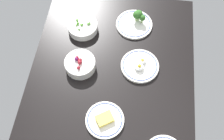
{
  "coord_description": "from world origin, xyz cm",
  "views": [
    {
      "loc": [
        -65.99,
        -8.51,
        129.24
      ],
      "look_at": [
        0.0,
        0.0,
        6.0
      ],
      "focal_mm": 42.85,
      "sensor_mm": 36.0,
      "label": 1
    }
  ],
  "objects_px": {
    "bowl_berries": "(80,64)",
    "plate_eggs": "(140,66)",
    "plate_cheese": "(104,120)",
    "bowl_peas": "(83,27)",
    "plate_broccoli": "(135,22)"
  },
  "relations": [
    {
      "from": "plate_eggs",
      "to": "plate_cheese",
      "type": "height_order",
      "value": "plate_eggs"
    },
    {
      "from": "plate_eggs",
      "to": "bowl_peas",
      "type": "height_order",
      "value": "bowl_peas"
    },
    {
      "from": "plate_eggs",
      "to": "plate_cheese",
      "type": "xyz_separation_m",
      "value": [
        -0.32,
        0.15,
        -0.0
      ]
    },
    {
      "from": "plate_eggs",
      "to": "bowl_peas",
      "type": "xyz_separation_m",
      "value": [
        0.21,
        0.35,
        0.01
      ]
    },
    {
      "from": "bowl_berries",
      "to": "plate_cheese",
      "type": "height_order",
      "value": "bowl_berries"
    },
    {
      "from": "plate_eggs",
      "to": "bowl_berries",
      "type": "bearing_deg",
      "value": 97.41
    },
    {
      "from": "bowl_berries",
      "to": "plate_eggs",
      "type": "relative_size",
      "value": 0.8
    },
    {
      "from": "bowl_peas",
      "to": "plate_cheese",
      "type": "bearing_deg",
      "value": -159.18
    },
    {
      "from": "bowl_berries",
      "to": "bowl_peas",
      "type": "xyz_separation_m",
      "value": [
        0.25,
        0.03,
        -0.01
      ]
    },
    {
      "from": "plate_eggs",
      "to": "plate_cheese",
      "type": "distance_m",
      "value": 0.35
    },
    {
      "from": "plate_cheese",
      "to": "bowl_berries",
      "type": "bearing_deg",
      "value": 31.1
    },
    {
      "from": "bowl_berries",
      "to": "plate_eggs",
      "type": "distance_m",
      "value": 0.32
    },
    {
      "from": "bowl_berries",
      "to": "plate_broccoli",
      "type": "relative_size",
      "value": 0.77
    },
    {
      "from": "bowl_berries",
      "to": "bowl_peas",
      "type": "distance_m",
      "value": 0.25
    },
    {
      "from": "bowl_peas",
      "to": "plate_broccoli",
      "type": "distance_m",
      "value": 0.31
    }
  ]
}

